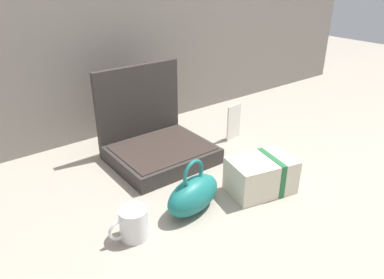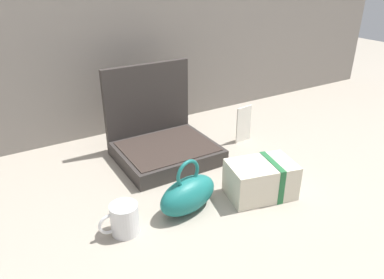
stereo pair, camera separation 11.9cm
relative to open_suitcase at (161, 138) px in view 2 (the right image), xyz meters
name	(u,v)px [view 2 (the right image)]	position (x,y,z in m)	size (l,w,h in m)	color
ground_plane	(187,182)	(-0.01, -0.23, -0.08)	(6.00, 6.00, 0.00)	#9E9384
open_suitcase	(161,138)	(0.00, 0.00, 0.00)	(0.37, 0.33, 0.35)	#332D2B
teal_pouch_handbag	(188,194)	(-0.09, -0.37, -0.02)	(0.23, 0.15, 0.18)	#196B66
cream_toiletry_bag	(262,179)	(0.16, -0.42, -0.02)	(0.24, 0.18, 0.12)	beige
coffee_mug	(124,219)	(-0.30, -0.37, -0.03)	(0.12, 0.08, 0.09)	silver
info_card_left	(244,124)	(0.36, -0.06, 0.00)	(0.08, 0.01, 0.16)	white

